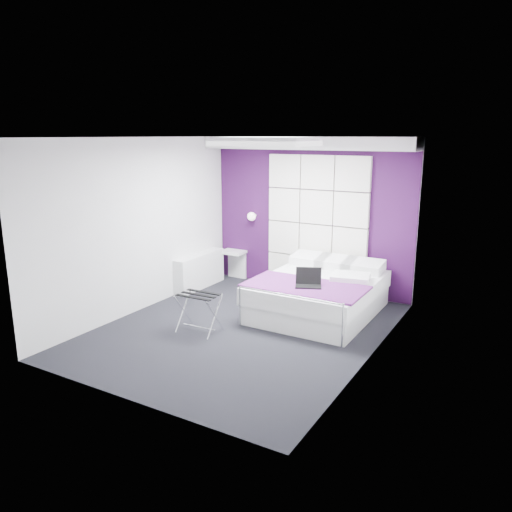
{
  "coord_description": "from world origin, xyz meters",
  "views": [
    {
      "loc": [
        3.41,
        -5.53,
        2.63
      ],
      "look_at": [
        0.01,
        0.35,
        0.98
      ],
      "focal_mm": 35.0,
      "sensor_mm": 36.0,
      "label": 1
    }
  ],
  "objects_px": {
    "wall_lamp": "(253,216)",
    "nightstand": "(233,252)",
    "laptop": "(310,282)",
    "radiator": "(200,271)",
    "luggage_rack": "(199,313)",
    "bed": "(319,294)"
  },
  "relations": [
    {
      "from": "wall_lamp",
      "to": "nightstand",
      "type": "distance_m",
      "value": 0.8
    },
    {
      "from": "wall_lamp",
      "to": "laptop",
      "type": "distance_m",
      "value": 2.34
    },
    {
      "from": "radiator",
      "to": "luggage_rack",
      "type": "height_order",
      "value": "radiator"
    },
    {
      "from": "luggage_rack",
      "to": "laptop",
      "type": "bearing_deg",
      "value": 37.03
    },
    {
      "from": "wall_lamp",
      "to": "radiator",
      "type": "bearing_deg",
      "value": -130.1
    },
    {
      "from": "luggage_rack",
      "to": "laptop",
      "type": "height_order",
      "value": "laptop"
    },
    {
      "from": "laptop",
      "to": "bed",
      "type": "bearing_deg",
      "value": 73.45
    },
    {
      "from": "radiator",
      "to": "laptop",
      "type": "distance_m",
      "value": 2.51
    },
    {
      "from": "nightstand",
      "to": "laptop",
      "type": "height_order",
      "value": "laptop"
    },
    {
      "from": "wall_lamp",
      "to": "laptop",
      "type": "relative_size",
      "value": 0.42
    },
    {
      "from": "wall_lamp",
      "to": "radiator",
      "type": "xyz_separation_m",
      "value": [
        -0.64,
        -0.76,
        -0.92
      ]
    },
    {
      "from": "bed",
      "to": "luggage_rack",
      "type": "bearing_deg",
      "value": -127.57
    },
    {
      "from": "wall_lamp",
      "to": "radiator",
      "type": "distance_m",
      "value": 1.35
    },
    {
      "from": "nightstand",
      "to": "luggage_rack",
      "type": "height_order",
      "value": "nightstand"
    },
    {
      "from": "nightstand",
      "to": "bed",
      "type": "bearing_deg",
      "value": -23.02
    },
    {
      "from": "radiator",
      "to": "nightstand",
      "type": "distance_m",
      "value": 0.79
    },
    {
      "from": "wall_lamp",
      "to": "bed",
      "type": "xyz_separation_m",
      "value": [
        1.7,
        -0.93,
        -0.92
      ]
    },
    {
      "from": "radiator",
      "to": "laptop",
      "type": "xyz_separation_m",
      "value": [
        2.4,
        -0.66,
        0.33
      ]
    },
    {
      "from": "nightstand",
      "to": "luggage_rack",
      "type": "bearing_deg",
      "value": -67.91
    },
    {
      "from": "bed",
      "to": "nightstand",
      "type": "bearing_deg",
      "value": 156.98
    },
    {
      "from": "radiator",
      "to": "luggage_rack",
      "type": "distance_m",
      "value": 2.04
    },
    {
      "from": "radiator",
      "to": "wall_lamp",
      "type": "bearing_deg",
      "value": 49.9
    }
  ]
}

